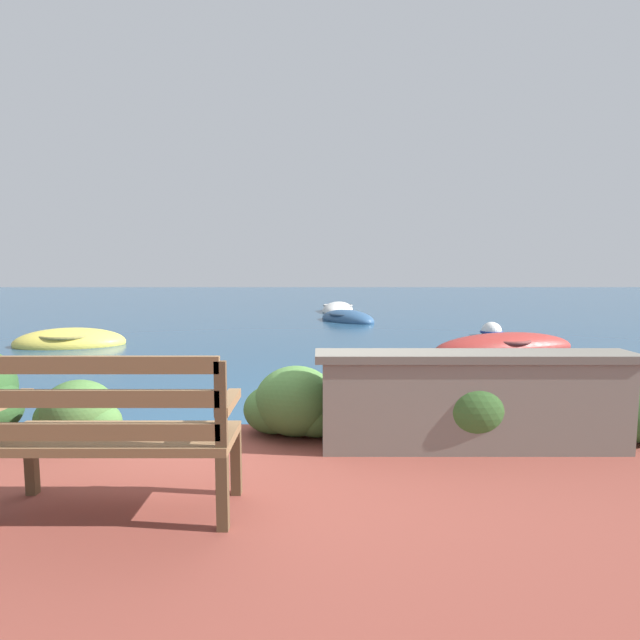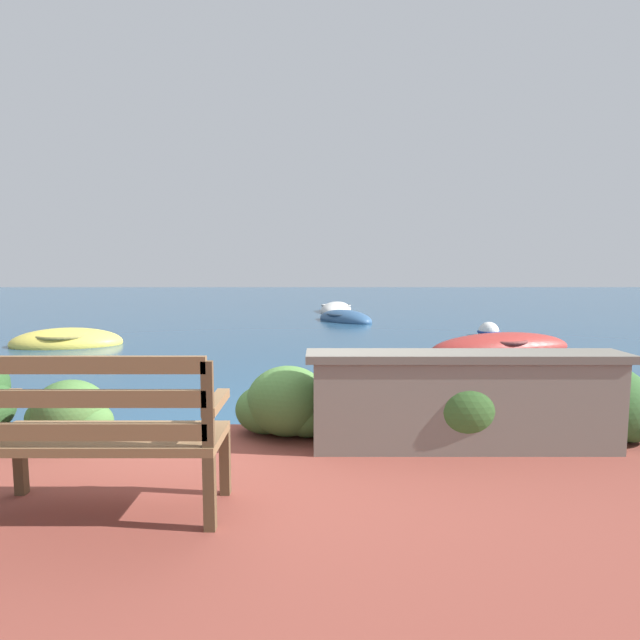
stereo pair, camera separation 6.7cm
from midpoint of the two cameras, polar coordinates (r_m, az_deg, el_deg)
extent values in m
plane|color=navy|center=(4.58, -4.55, -14.42)|extent=(80.00, 80.00, 0.00)
cube|color=brown|center=(3.61, -30.31, -13.80)|extent=(0.06, 0.06, 0.40)
cube|color=brown|center=(3.19, -9.92, -15.69)|extent=(0.06, 0.06, 0.40)
cube|color=brown|center=(2.81, -11.52, -18.80)|extent=(0.06, 0.06, 0.40)
cube|color=brown|center=(3.09, -22.38, -12.31)|extent=(1.30, 0.48, 0.05)
cube|color=brown|center=(2.88, -24.10, -11.55)|extent=(1.24, 0.04, 0.09)
cube|color=brown|center=(2.83, -24.25, -8.16)|extent=(1.24, 0.04, 0.09)
cube|color=brown|center=(2.80, -24.40, -4.67)|extent=(1.24, 0.04, 0.09)
cube|color=brown|center=(2.65, -11.73, -9.40)|extent=(0.06, 0.04, 0.45)
cube|color=brown|center=(2.86, -10.83, -9.18)|extent=(0.07, 0.43, 0.05)
cube|color=slate|center=(3.99, 16.92, -9.26)|extent=(2.28, 0.35, 0.68)
cube|color=#635F56|center=(3.91, 17.08, -3.99)|extent=(2.40, 0.39, 0.06)
ellipsoid|color=#426B33|center=(4.48, -25.98, -9.25)|extent=(0.58, 0.52, 0.49)
ellipsoid|color=#426B33|center=(4.61, -27.49, -9.84)|extent=(0.43, 0.39, 0.35)
ellipsoid|color=#426B33|center=(4.42, -24.39, -10.55)|extent=(0.40, 0.36, 0.32)
ellipsoid|color=#426B33|center=(4.16, -2.96, -9.20)|extent=(0.68, 0.61, 0.58)
ellipsoid|color=#426B33|center=(4.24, -5.47, -10.10)|extent=(0.51, 0.46, 0.41)
ellipsoid|color=#426B33|center=(4.14, -0.60, -10.69)|extent=(0.47, 0.43, 0.37)
ellipsoid|color=#38662D|center=(4.12, 16.18, -8.92)|extent=(0.78, 0.71, 0.67)
ellipsoid|color=#38662D|center=(4.14, 13.01, -10.14)|extent=(0.59, 0.53, 0.47)
ellipsoid|color=#38662D|center=(4.17, 18.92, -10.49)|extent=(0.55, 0.49, 0.43)
ellipsoid|color=#2D5628|center=(4.64, 30.16, -8.13)|extent=(0.73, 0.65, 0.62)
ellipsoid|color=#2D5628|center=(4.61, 27.58, -9.24)|extent=(0.54, 0.49, 0.44)
ellipsoid|color=#2D5628|center=(4.73, 32.25, -9.35)|extent=(0.51, 0.46, 0.40)
ellipsoid|color=#9E2D28|center=(10.30, 20.45, -3.13)|extent=(3.22, 1.84, 0.64)
torus|color=brown|center=(10.27, 20.48, -2.16)|extent=(1.23, 1.23, 0.07)
cube|color=#846647|center=(10.00, 18.38, -2.47)|extent=(0.34, 0.76, 0.04)
cube|color=#846647|center=(10.51, 22.13, -2.21)|extent=(0.34, 0.76, 0.04)
ellipsoid|color=#DBC64C|center=(11.68, -26.52, -2.35)|extent=(2.41, 1.66, 0.64)
torus|color=olive|center=(11.66, -26.56, -1.50)|extent=(1.48, 1.48, 0.07)
cube|color=#846647|center=(11.76, -28.11, -1.66)|extent=(0.31, 1.00, 0.04)
cube|color=#846647|center=(11.59, -25.24, -1.63)|extent=(0.31, 1.00, 0.04)
ellipsoid|color=#2D517A|center=(15.33, 3.28, 0.05)|extent=(2.14, 2.46, 0.60)
torus|color=#2D4157|center=(15.31, 3.29, 0.66)|extent=(1.52, 1.52, 0.07)
cube|color=#846647|center=(15.59, 2.55, 0.65)|extent=(0.79, 0.58, 0.04)
cube|color=#846647|center=(15.09, 3.92, 0.47)|extent=(0.79, 0.58, 0.04)
ellipsoid|color=silver|center=(18.89, 2.22, 1.15)|extent=(1.48, 3.07, 0.62)
torus|color=gray|center=(18.87, 2.23, 1.66)|extent=(1.26, 1.26, 0.07)
cube|color=#846647|center=(19.31, 2.35, 1.67)|extent=(0.90, 0.23, 0.04)
cube|color=#846647|center=(18.51, 2.12, 1.49)|extent=(0.90, 0.23, 0.04)
sphere|color=white|center=(12.65, 19.14, -1.31)|extent=(0.49, 0.49, 0.49)
torus|color=navy|center=(12.65, 19.14, -1.31)|extent=(0.53, 0.53, 0.06)
camera|label=1|loc=(0.03, -89.83, 0.02)|focal=28.00mm
camera|label=2|loc=(0.03, 90.17, -0.02)|focal=28.00mm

